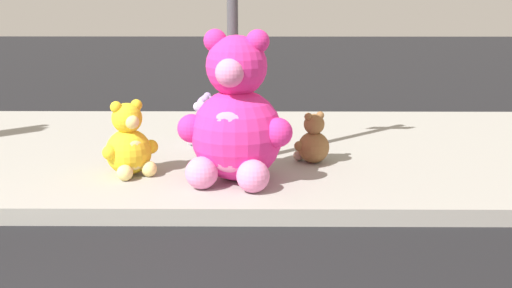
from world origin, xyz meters
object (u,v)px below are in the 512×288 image
object	(u,v)px
plush_brown	(313,142)
plush_yellow	(129,145)
plush_lavender	(205,124)
plush_pink_large	(236,122)

from	to	relation	value
plush_brown	plush_yellow	distance (m)	1.87
plush_lavender	plush_yellow	world-z (taller)	plush_yellow
plush_pink_large	plush_yellow	bearing A→B (deg)	170.07
plush_pink_large	plush_brown	distance (m)	1.07
plush_brown	plush_lavender	bearing A→B (deg)	145.50
plush_pink_large	plush_lavender	xyz separation A→B (m)	(-0.42, 1.47, -0.32)
plush_brown	plush_lavender	xyz separation A→B (m)	(-1.19, 0.82, 0.03)
plush_pink_large	plush_lavender	world-z (taller)	plush_pink_large
plush_pink_large	plush_lavender	size ratio (longest dim) A/B	2.33
plush_pink_large	plush_brown	world-z (taller)	plush_pink_large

